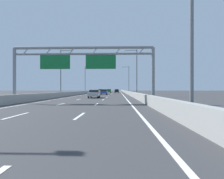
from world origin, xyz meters
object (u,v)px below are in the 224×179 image
at_px(silver_car, 94,94).
at_px(streetlamp_right_mid, 136,70).
at_px(sign_gantry, 82,60).
at_px(streetlamp_right_far, 128,78).
at_px(black_car, 117,91).
at_px(green_car, 109,91).
at_px(streetlamp_left_mid, 62,70).
at_px(yellow_car, 100,91).
at_px(blue_car, 104,92).
at_px(streetlamp_left_far, 86,78).
at_px(streetlamp_right_near, 187,13).

bearing_deg(silver_car, streetlamp_right_mid, 35.59).
relative_size(sign_gantry, streetlamp_right_far, 1.70).
relative_size(black_car, green_car, 0.94).
distance_m(streetlamp_left_mid, yellow_car, 45.50).
distance_m(yellow_car, green_car, 3.80).
bearing_deg(blue_car, streetlamp_left_far, 115.35).
distance_m(streetlamp_left_mid, streetlamp_left_far, 30.71).
bearing_deg(blue_car, green_car, 89.77).
bearing_deg(black_car, streetlamp_right_far, -73.02).
bearing_deg(blue_car, streetlamp_right_far, 64.59).
distance_m(streetlamp_left_far, yellow_car, 15.61).
height_order(streetlamp_left_far, green_car, streetlamp_left_far).
distance_m(sign_gantry, silver_car, 13.37).
relative_size(sign_gantry, silver_car, 3.72).
bearing_deg(streetlamp_right_near, yellow_car, 98.25).
distance_m(streetlamp_left_mid, black_car, 45.72).
relative_size(streetlamp_right_mid, streetlamp_left_far, 1.00).
bearing_deg(yellow_car, blue_car, -83.34).
relative_size(sign_gantry, streetlamp_left_mid, 1.70).
relative_size(streetlamp_right_near, streetlamp_right_mid, 1.00).
bearing_deg(blue_car, yellow_car, 96.66).
distance_m(streetlamp_right_mid, silver_car, 10.54).
height_order(sign_gantry, black_car, sign_gantry).
height_order(streetlamp_left_mid, streetlamp_right_far, same).
bearing_deg(streetlamp_right_far, streetlamp_right_mid, -90.00).
height_order(blue_car, green_car, green_car).
xyz_separation_m(streetlamp_right_near, yellow_car, (-10.99, 75.81, -4.62)).
bearing_deg(streetlamp_left_mid, streetlamp_left_far, 90.00).
bearing_deg(sign_gantry, yellow_car, 93.06).
xyz_separation_m(streetlamp_left_mid, streetlamp_right_mid, (14.93, 0.00, 0.00)).
bearing_deg(black_car, streetlamp_right_mid, -84.68).
xyz_separation_m(sign_gantry, silver_car, (-0.08, 12.73, -4.09)).
bearing_deg(streetlamp_left_far, black_car, 51.21).
height_order(streetlamp_right_near, blue_car, streetlamp_right_near).
height_order(silver_car, green_car, green_car).
bearing_deg(streetlamp_right_far, streetlamp_left_far, 180.00).
xyz_separation_m(blue_car, black_car, (3.36, 29.20, 0.01)).
bearing_deg(streetlamp_right_mid, green_car, 99.49).
distance_m(blue_car, silver_car, 20.48).
relative_size(streetlamp_right_mid, silver_car, 2.19).
xyz_separation_m(streetlamp_right_mid, blue_car, (-7.48, 14.98, -4.65)).
xyz_separation_m(sign_gantry, blue_car, (0.13, 33.20, -4.06)).
height_order(streetlamp_right_mid, streetlamp_right_far, same).
bearing_deg(sign_gantry, blue_car, 89.78).
relative_size(blue_car, green_car, 1.03).
height_order(yellow_car, blue_car, yellow_car).
relative_size(streetlamp_right_far, yellow_car, 2.21).
bearing_deg(sign_gantry, streetlamp_right_far, 81.17).
bearing_deg(sign_gantry, streetlamp_right_near, -58.66).
xyz_separation_m(silver_car, green_car, (0.33, 49.49, 0.06)).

